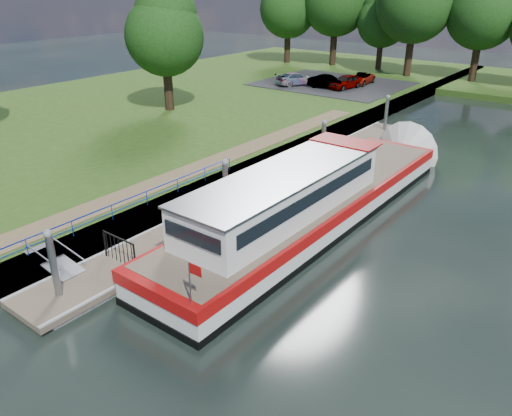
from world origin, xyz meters
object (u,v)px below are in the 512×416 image
Objects in this scene: barge at (319,198)px; car_b at (327,82)px; car_a at (346,82)px; car_c at (296,79)px; car_d at (360,79)px; pontoon at (280,186)px.

barge is 5.54× the size of car_b.
car_a is 1.02× the size of car_b.
barge is 27.94m from car_b.
barge is 28.19m from car_a.
barge is 29.48m from car_c.
car_d is at bearing 98.11° from car_a.
pontoon is 7.86× the size of car_b.
car_c is at bearing -153.36° from car_a.
car_b reaches higher than car_d.
barge is 5.05× the size of car_c.
car_a is 1.76m from car_b.
car_c reaches higher than pontoon.
car_a is (-8.69, 23.44, 1.31)m from pontoon.
car_c is at bearing 121.59° from pontoon.
car_b is (-1.43, -1.03, -0.03)m from car_a.
barge is at bearing -53.54° from car_a.
car_a is at bearing -96.74° from car_d.
pontoon is at bearing -159.69° from car_b.
barge is at bearing -154.58° from car_b.
car_a is at bearing 115.84° from barge.
car_d is (-12.16, 28.23, 0.31)m from barge.
pontoon is at bearing -76.20° from car_d.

